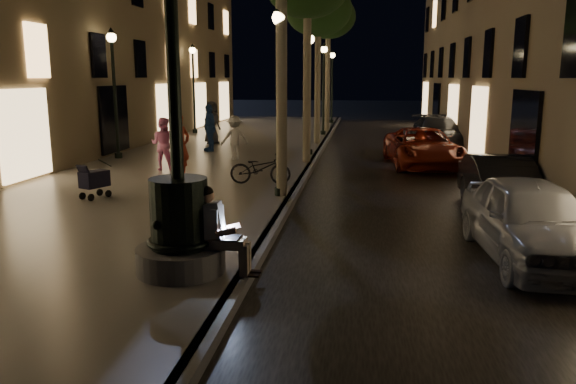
% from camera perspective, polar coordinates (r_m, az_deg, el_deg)
% --- Properties ---
extents(ground, '(120.00, 120.00, 0.00)m').
position_cam_1_polar(ground, '(21.49, 2.68, 2.95)').
color(ground, black).
rests_on(ground, ground).
extents(cobble_lane, '(6.00, 45.00, 0.02)m').
position_cam_1_polar(cobble_lane, '(21.45, 10.70, 2.77)').
color(cobble_lane, black).
rests_on(cobble_lane, ground).
extents(promenade, '(8.00, 45.00, 0.20)m').
position_cam_1_polar(promenade, '(22.17, -7.69, 3.39)').
color(promenade, slate).
rests_on(promenade, ground).
extents(curb_strip, '(0.25, 45.00, 0.20)m').
position_cam_1_polar(curb_strip, '(21.48, 2.68, 3.21)').
color(curb_strip, '#59595B').
rests_on(curb_strip, ground).
extents(fountain_lamppost, '(1.40, 1.40, 5.21)m').
position_cam_1_polar(fountain_lamppost, '(8.87, -11.01, -1.72)').
color(fountain_lamppost, '#59595B').
rests_on(fountain_lamppost, promenade).
extents(seated_man_laptop, '(1.02, 0.35, 1.39)m').
position_cam_1_polar(seated_man_laptop, '(8.76, -7.13, -3.65)').
color(seated_man_laptop, gray).
rests_on(seated_man_laptop, promenade).
extents(tree_third, '(3.00, 3.00, 7.20)m').
position_cam_1_polar(tree_third, '(26.42, 3.11, 17.90)').
color(tree_third, '#6B604C').
rests_on(tree_third, promenade).
extents(tree_far, '(3.00, 3.00, 7.50)m').
position_cam_1_polar(tree_far, '(32.40, 4.13, 17.24)').
color(tree_far, '#6B604C').
rests_on(tree_far, promenade).
extents(lamp_curb_a, '(0.36, 0.36, 4.81)m').
position_cam_1_polar(lamp_curb_a, '(14.33, -0.87, 11.64)').
color(lamp_curb_a, black).
rests_on(lamp_curb_a, promenade).
extents(lamp_curb_b, '(0.36, 0.36, 4.81)m').
position_cam_1_polar(lamp_curb_b, '(22.27, 2.20, 11.61)').
color(lamp_curb_b, black).
rests_on(lamp_curb_b, promenade).
extents(lamp_curb_c, '(0.36, 0.36, 4.81)m').
position_cam_1_polar(lamp_curb_c, '(30.25, 3.65, 11.58)').
color(lamp_curb_c, black).
rests_on(lamp_curb_c, promenade).
extents(lamp_curb_d, '(0.36, 0.36, 4.81)m').
position_cam_1_polar(lamp_curb_d, '(38.23, 4.50, 11.56)').
color(lamp_curb_d, black).
rests_on(lamp_curb_d, promenade).
extents(lamp_left_b, '(0.36, 0.36, 4.81)m').
position_cam_1_polar(lamp_left_b, '(22.17, -17.28, 11.11)').
color(lamp_left_b, black).
rests_on(lamp_left_b, promenade).
extents(lamp_left_c, '(0.36, 0.36, 4.81)m').
position_cam_1_polar(lamp_left_c, '(31.54, -9.59, 11.45)').
color(lamp_left_c, black).
rests_on(lamp_left_c, promenade).
extents(stroller, '(0.65, 0.96, 0.99)m').
position_cam_1_polar(stroller, '(14.98, -19.10, 1.23)').
color(stroller, black).
rests_on(stroller, promenade).
extents(car_front, '(1.99, 4.42, 1.47)m').
position_cam_1_polar(car_front, '(10.85, 23.48, -2.63)').
color(car_front, '#929499').
rests_on(car_front, ground).
extents(car_second, '(1.47, 4.02, 1.32)m').
position_cam_1_polar(car_second, '(14.67, 20.85, 0.76)').
color(car_second, black).
rests_on(car_second, ground).
extents(car_third, '(2.78, 5.23, 1.40)m').
position_cam_1_polar(car_third, '(21.14, 13.52, 4.41)').
color(car_third, maroon).
rests_on(car_third, ground).
extents(car_rear, '(2.28, 5.14, 1.46)m').
position_cam_1_polar(car_rear, '(26.66, 14.93, 5.84)').
color(car_rear, '#303136').
rests_on(car_rear, ground).
extents(pedestrian_red, '(0.76, 0.85, 1.96)m').
position_cam_1_polar(pedestrian_red, '(17.25, -10.90, 4.59)').
color(pedestrian_red, '#AA3622').
rests_on(pedestrian_red, promenade).
extents(pedestrian_pink, '(0.87, 0.70, 1.73)m').
position_cam_1_polar(pedestrian_pink, '(18.98, -12.55, 4.79)').
color(pedestrian_pink, pink).
rests_on(pedestrian_pink, promenade).
extents(pedestrian_white, '(1.21, 1.01, 1.63)m').
position_cam_1_polar(pedestrian_white, '(21.02, -5.45, 5.51)').
color(pedestrian_white, silver).
rests_on(pedestrian_white, promenade).
extents(pedestrian_blue, '(1.05, 1.20, 1.94)m').
position_cam_1_polar(pedestrian_blue, '(23.62, -7.99, 6.48)').
color(pedestrian_blue, '#26498B').
rests_on(pedestrian_blue, promenade).
extents(pedestrian_dark, '(0.94, 1.12, 1.95)m').
position_cam_1_polar(pedestrian_dark, '(26.31, -7.75, 7.01)').
color(pedestrian_dark, '#353439').
rests_on(pedestrian_dark, promenade).
extents(bicycle, '(1.78, 0.70, 0.92)m').
position_cam_1_polar(bicycle, '(16.12, -2.82, 2.43)').
color(bicycle, black).
rests_on(bicycle, promenade).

